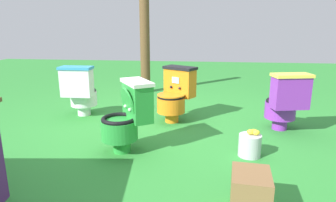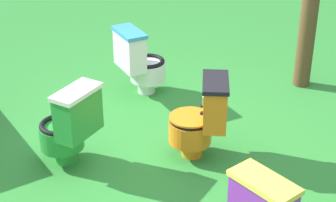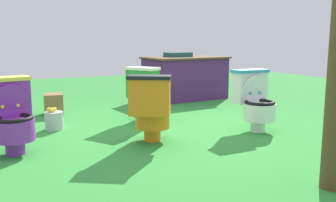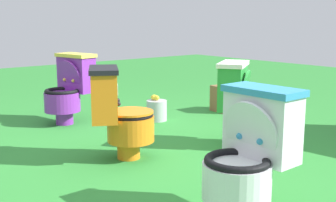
{
  "view_description": "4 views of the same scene",
  "coord_description": "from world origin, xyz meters",
  "px_view_note": "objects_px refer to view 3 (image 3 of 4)",
  "views": [
    {
      "loc": [
        -0.47,
        3.53,
        1.26
      ],
      "look_at": [
        -0.04,
        -0.08,
        0.32
      ],
      "focal_mm": 31.58,
      "sensor_mm": 36.0,
      "label": 1
    },
    {
      "loc": [
        -3.66,
        1.83,
        2.69
      ],
      "look_at": [
        0.07,
        -0.06,
        0.5
      ],
      "focal_mm": 60.03,
      "sensor_mm": 36.0,
      "label": 2
    },
    {
      "loc": [
        -1.59,
        -3.79,
        1.08
      ],
      "look_at": [
        0.12,
        -0.21,
        0.42
      ],
      "focal_mm": 39.54,
      "sensor_mm": 36.0,
      "label": 3
    },
    {
      "loc": [
        2.69,
        -2.1,
        1.1
      ],
      "look_at": [
        0.21,
        -0.06,
        0.48
      ],
      "focal_mm": 46.75,
      "sensor_mm": 36.0,
      "label": 4
    }
  ],
  "objects_px": {
    "toilet_green": "(147,93)",
    "small_crate": "(54,104)",
    "vendor_table": "(185,78)",
    "toilet_white": "(255,100)",
    "lemon_bucket": "(54,120)",
    "toilet_orange": "(151,108)",
    "toilet_purple": "(11,115)"
  },
  "relations": [
    {
      "from": "small_crate",
      "to": "toilet_orange",
      "type": "bearing_deg",
      "value": -70.42
    },
    {
      "from": "toilet_green",
      "to": "toilet_white",
      "type": "bearing_deg",
      "value": 8.7
    },
    {
      "from": "toilet_purple",
      "to": "vendor_table",
      "type": "height_order",
      "value": "vendor_table"
    },
    {
      "from": "toilet_purple",
      "to": "toilet_green",
      "type": "bearing_deg",
      "value": -168.23
    },
    {
      "from": "toilet_orange",
      "to": "toilet_green",
      "type": "height_order",
      "value": "same"
    },
    {
      "from": "toilet_green",
      "to": "lemon_bucket",
      "type": "height_order",
      "value": "toilet_green"
    },
    {
      "from": "toilet_green",
      "to": "small_crate",
      "type": "bearing_deg",
      "value": -164.04
    },
    {
      "from": "toilet_orange",
      "to": "vendor_table",
      "type": "distance_m",
      "value": 3.0
    },
    {
      "from": "toilet_white",
      "to": "lemon_bucket",
      "type": "distance_m",
      "value": 2.43
    },
    {
      "from": "toilet_orange",
      "to": "toilet_purple",
      "type": "height_order",
      "value": "same"
    },
    {
      "from": "toilet_purple",
      "to": "lemon_bucket",
      "type": "xyz_separation_m",
      "value": [
        0.5,
        0.77,
        -0.26
      ]
    },
    {
      "from": "toilet_orange",
      "to": "lemon_bucket",
      "type": "height_order",
      "value": "toilet_orange"
    },
    {
      "from": "toilet_purple",
      "to": "lemon_bucket",
      "type": "relative_size",
      "value": 2.63
    },
    {
      "from": "toilet_white",
      "to": "small_crate",
      "type": "distance_m",
      "value": 2.87
    },
    {
      "from": "toilet_orange",
      "to": "toilet_white",
      "type": "distance_m",
      "value": 1.33
    },
    {
      "from": "lemon_bucket",
      "to": "toilet_orange",
      "type": "bearing_deg",
      "value": -50.65
    },
    {
      "from": "toilet_white",
      "to": "toilet_purple",
      "type": "relative_size",
      "value": 1.0
    },
    {
      "from": "toilet_white",
      "to": "lemon_bucket",
      "type": "bearing_deg",
      "value": -27.0
    },
    {
      "from": "toilet_green",
      "to": "small_crate",
      "type": "height_order",
      "value": "toilet_green"
    },
    {
      "from": "toilet_green",
      "to": "lemon_bucket",
      "type": "distance_m",
      "value": 1.25
    },
    {
      "from": "toilet_purple",
      "to": "small_crate",
      "type": "bearing_deg",
      "value": -122.83
    },
    {
      "from": "vendor_table",
      "to": "lemon_bucket",
      "type": "bearing_deg",
      "value": -150.81
    },
    {
      "from": "lemon_bucket",
      "to": "toilet_green",
      "type": "bearing_deg",
      "value": 0.26
    },
    {
      "from": "toilet_white",
      "to": "small_crate",
      "type": "xyz_separation_m",
      "value": [
        -2.03,
        2.01,
        -0.22
      ]
    },
    {
      "from": "toilet_green",
      "to": "vendor_table",
      "type": "bearing_deg",
      "value": 103.92
    },
    {
      "from": "toilet_green",
      "to": "small_crate",
      "type": "distance_m",
      "value": 1.46
    },
    {
      "from": "small_crate",
      "to": "lemon_bucket",
      "type": "height_order",
      "value": "small_crate"
    },
    {
      "from": "small_crate",
      "to": "lemon_bucket",
      "type": "bearing_deg",
      "value": -98.26
    },
    {
      "from": "vendor_table",
      "to": "small_crate",
      "type": "bearing_deg",
      "value": -168.86
    },
    {
      "from": "toilet_green",
      "to": "vendor_table",
      "type": "distance_m",
      "value": 1.95
    },
    {
      "from": "toilet_orange",
      "to": "toilet_purple",
      "type": "bearing_deg",
      "value": -160.1
    },
    {
      "from": "toilet_orange",
      "to": "toilet_green",
      "type": "distance_m",
      "value": 1.1
    }
  ]
}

